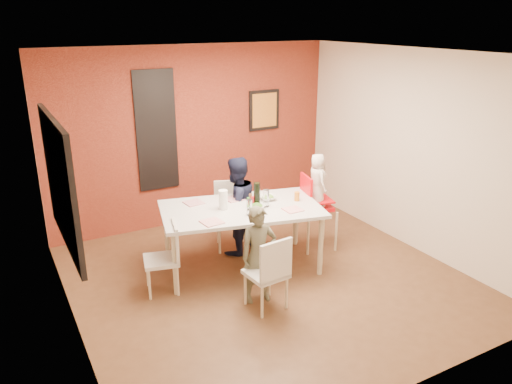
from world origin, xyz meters
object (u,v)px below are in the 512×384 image
chair_far (230,211)px  high_chair (314,204)px  chair_near (270,270)px  paper_towel_roll (223,200)px  child_near (259,255)px  child_far (236,206)px  chair_left (167,254)px  wine_bottle (257,194)px  toddler (317,180)px  dining_table (241,213)px

chair_far → high_chair: high_chair is taller
chair_near → paper_towel_roll: bearing=-94.2°
child_near → child_far: child_far is taller
chair_left → wine_bottle: size_ratio=2.80×
chair_far → chair_left: 1.41m
toddler → wine_bottle: toddler is taller
chair_left → toddler: 2.26m
child_far → chair_far: bearing=-112.5°
chair_left → paper_towel_roll: paper_towel_roll is taller
dining_table → toddler: toddler is taller
chair_far → child_near: 1.51m
chair_near → high_chair: (1.33, 1.09, 0.15)m
toddler → paper_towel_roll: 1.39m
high_chair → child_near: bearing=134.5°
chair_near → chair_left: chair_near is taller
high_chair → child_far: size_ratio=0.79×
child_far → toddler: (1.04, -0.38, 0.32)m
high_chair → child_far: child_far is taller
chair_left → high_chair: high_chair is taller
chair_left → child_near: (0.82, -0.70, 0.09)m
wine_bottle → dining_table: bearing=168.4°
chair_near → child_far: 1.51m
chair_near → child_far: size_ratio=0.64×
wine_bottle → chair_left: bearing=-176.8°
dining_table → paper_towel_roll: bearing=165.5°
chair_far → high_chair: size_ratio=0.87×
chair_left → high_chair: bearing=107.2°
child_far → paper_towel_roll: (-0.35, -0.36, 0.27)m
dining_table → child_near: size_ratio=1.91×
chair_near → paper_towel_roll: size_ratio=3.52×
toddler → child_near: bearing=128.5°
chair_left → toddler: (2.19, 0.14, 0.52)m
dining_table → paper_towel_roll: 0.30m
chair_far → high_chair: 1.16m
dining_table → high_chair: size_ratio=2.04×
dining_table → chair_left: 1.06m
chair_far → child_near: child_near is taller
dining_table → chair_left: size_ratio=2.57×
chair_far → toddler: toddler is taller
chair_near → high_chair: high_chair is taller
chair_far → child_far: size_ratio=0.69×
child_far → wine_bottle: size_ratio=4.46×
chair_far → toddler: size_ratio=1.28×
chair_far → wine_bottle: wine_bottle is taller
high_chair → toddler: toddler is taller
chair_far → child_near: size_ratio=0.82×
dining_table → child_near: bearing=-103.8°
child_near → high_chair: bearing=42.3°
dining_table → chair_left: chair_left is taller
chair_near → child_far: bearing=-108.1°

